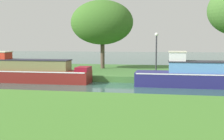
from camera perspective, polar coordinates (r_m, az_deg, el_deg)
ground_plane at (r=17.30m, az=-3.04°, el=-3.31°), size 120.00×120.00×0.00m
riverbank_far at (r=24.08m, az=0.82°, el=-0.31°), size 72.00×10.00×0.40m
riverbank_near at (r=8.95m, az=-16.80°, el=-10.69°), size 72.00×10.00×0.40m
maroon_barge at (r=20.11m, az=-16.57°, el=-0.39°), size 9.09×1.57×2.02m
navy_narrowboat at (r=18.16m, az=19.50°, el=-0.97°), size 9.02×1.85×2.10m
willow_tree_left at (r=24.51m, az=-2.02°, el=9.27°), size 5.24×3.67×5.70m
lamp_post at (r=20.19m, az=8.66°, el=4.22°), size 0.24×0.24×2.88m
mooring_post_near at (r=21.72m, az=-16.63°, el=0.16°), size 0.12×0.12×0.62m
mooring_post_far at (r=20.46m, az=-8.58°, el=-0.09°), size 0.18×0.18×0.54m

